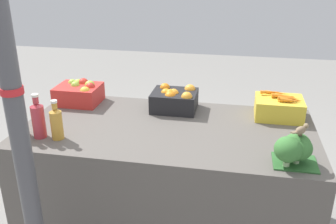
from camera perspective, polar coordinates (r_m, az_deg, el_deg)
market_table at (r=2.49m, az=0.00°, el=-10.20°), size 1.79×0.91×0.76m
support_pole at (r=1.69m, az=-22.15°, el=-0.45°), size 0.09×0.09×2.23m
apple_crate at (r=2.75m, az=-13.32°, el=2.89°), size 0.30×0.25×0.16m
orange_crate at (r=2.54m, az=1.00°, el=1.97°), size 0.30×0.25×0.16m
carrot_crate at (r=2.53m, az=16.59°, el=0.74°), size 0.30×0.25×0.16m
broccoli_pile at (r=1.97m, az=18.72°, el=-5.31°), size 0.23×0.21×0.16m
juice_bottle_golden at (r=2.32m, az=-21.65°, el=-0.80°), size 0.08×0.08×0.28m
juice_bottle_ruby at (r=2.26m, az=-19.16°, el=-1.03°), size 0.07×0.07×0.26m
juice_bottle_amber at (r=2.22m, az=-16.63°, el=-1.58°), size 0.07×0.07×0.24m
sparrow_bird at (r=1.93m, az=19.64°, el=-2.57°), size 0.10×0.11×0.05m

